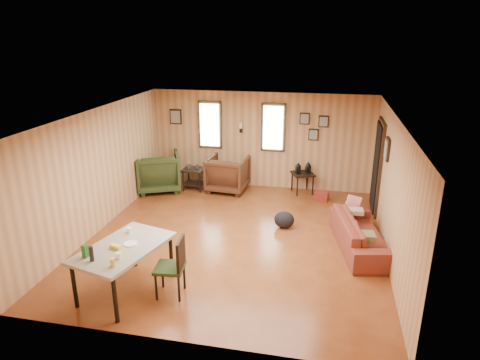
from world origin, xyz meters
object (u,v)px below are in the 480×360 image
object	(u,v)px
recliner_green	(158,170)
side_table	(303,172)
dining_table	(123,251)
end_table	(194,175)
recliner_brown	(228,172)
sofa	(362,229)

from	to	relation	value
recliner_green	side_table	xyz separation A→B (m)	(3.53, 0.52, 0.01)
recliner_green	dining_table	size ratio (longest dim) A/B	0.63
end_table	side_table	distance (m)	2.70
recliner_brown	end_table	world-z (taller)	recliner_brown
side_table	dining_table	xyz separation A→B (m)	(-2.35, -4.80, 0.16)
sofa	dining_table	world-z (taller)	dining_table
sofa	end_table	distance (m)	4.57
recliner_green	side_table	distance (m)	3.57
recliner_brown	dining_table	bearing A→B (deg)	88.01
recliner_green	end_table	world-z (taller)	recliner_green
recliner_brown	side_table	size ratio (longest dim) A/B	1.21
recliner_brown	recliner_green	size ratio (longest dim) A/B	0.91
end_table	side_table	world-z (taller)	side_table
recliner_brown	dining_table	distance (m)	4.63
side_table	dining_table	distance (m)	5.35
recliner_green	end_table	size ratio (longest dim) A/B	1.59
end_table	side_table	bearing A→B (deg)	6.49
sofa	side_table	bearing A→B (deg)	13.95
sofa	dining_table	distance (m)	4.21
sofa	end_table	xyz separation A→B (m)	(-3.93, 2.33, -0.02)
side_table	end_table	bearing A→B (deg)	-173.51
end_table	dining_table	bearing A→B (deg)	-85.88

